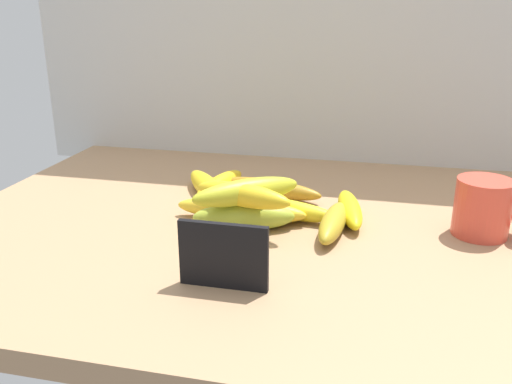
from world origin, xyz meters
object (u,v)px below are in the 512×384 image
(chalkboard_sign, at_px, (224,258))
(banana_8, at_px, (242,195))
(coffee_mug, at_px, (484,208))
(banana_3, at_px, (241,210))
(banana_7, at_px, (278,208))
(banana_1, at_px, (244,217))
(banana_2, at_px, (350,209))
(banana_4, at_px, (220,184))
(banana_5, at_px, (210,189))
(banana_9, at_px, (247,192))
(banana_6, at_px, (333,222))
(banana_0, at_px, (270,188))

(chalkboard_sign, distance_m, banana_8, 0.17)
(coffee_mug, relative_size, banana_3, 0.46)
(banana_7, height_order, banana_8, banana_8)
(banana_1, bearing_deg, banana_7, 57.03)
(banana_2, bearing_deg, banana_4, 163.10)
(banana_4, relative_size, banana_8, 0.98)
(banana_1, distance_m, banana_7, 0.07)
(banana_5, relative_size, banana_8, 1.32)
(banana_3, bearing_deg, banana_9, -60.22)
(banana_4, xyz_separation_m, banana_6, (0.22, -0.13, 0.00))
(banana_5, bearing_deg, banana_2, -8.02)
(banana_0, height_order, banana_2, banana_2)
(banana_8, height_order, banana_9, banana_9)
(banana_3, relative_size, banana_9, 1.21)
(banana_2, bearing_deg, banana_7, -170.68)
(banana_0, xyz_separation_m, banana_8, (-0.01, -0.16, 0.04))
(coffee_mug, relative_size, banana_5, 0.46)
(chalkboard_sign, relative_size, banana_8, 0.71)
(banana_3, xyz_separation_m, banana_7, (0.05, 0.03, -0.00))
(coffee_mug, distance_m, banana_6, 0.22)
(banana_4, xyz_separation_m, banana_8, (0.08, -0.16, 0.04))
(banana_2, relative_size, banana_4, 1.00)
(chalkboard_sign, xyz_separation_m, banana_5, (-0.11, 0.29, -0.02))
(chalkboard_sign, bearing_deg, banana_6, 59.49)
(banana_2, bearing_deg, chalkboard_sign, -117.62)
(banana_2, bearing_deg, banana_1, -152.19)
(banana_0, distance_m, banana_2, 0.16)
(chalkboard_sign, height_order, banana_3, chalkboard_sign)
(banana_1, bearing_deg, banana_5, 128.17)
(banana_2, xyz_separation_m, banana_3, (-0.17, -0.05, 0.00))
(banana_2, distance_m, banana_8, 0.18)
(chalkboard_sign, height_order, banana_5, chalkboard_sign)
(banana_4, bearing_deg, banana_5, -101.96)
(banana_3, bearing_deg, banana_1, -67.60)
(chalkboard_sign, distance_m, banana_0, 0.33)
(banana_7, height_order, banana_9, banana_9)
(banana_1, distance_m, banana_9, 0.04)
(banana_8, bearing_deg, coffee_mug, 11.54)
(coffee_mug, bearing_deg, banana_6, -168.37)
(chalkboard_sign, height_order, coffee_mug, coffee_mug)
(banana_5, bearing_deg, chalkboard_sign, -69.20)
(banana_0, distance_m, banana_4, 0.09)
(banana_8, relative_size, banana_9, 0.90)
(banana_5, distance_m, banana_9, 0.15)
(banana_6, xyz_separation_m, banana_7, (-0.09, 0.04, -0.00))
(banana_2, bearing_deg, banana_5, 171.98)
(banana_6, bearing_deg, coffee_mug, 11.63)
(banana_0, height_order, banana_8, banana_8)
(banana_3, distance_m, banana_9, 0.06)
(banana_1, bearing_deg, banana_4, 118.46)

